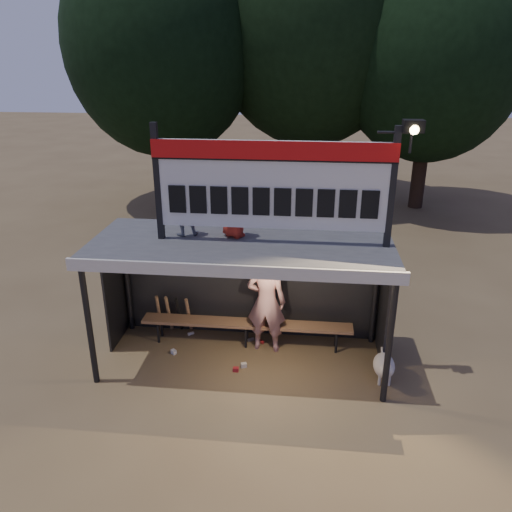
{
  "coord_description": "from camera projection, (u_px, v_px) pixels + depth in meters",
  "views": [
    {
      "loc": [
        1.06,
        -7.67,
        5.18
      ],
      "look_at": [
        0.2,
        0.4,
        1.9
      ],
      "focal_mm": 35.0,
      "sensor_mm": 36.0,
      "label": 1
    }
  ],
  "objects": [
    {
      "name": "player",
      "position": [
        266.0,
        302.0,
        9.12
      ],
      "size": [
        0.76,
        0.53,
        1.97
      ],
      "primitive_type": "imported",
      "rotation": [
        0.0,
        0.0,
        3.05
      ],
      "color": "silver",
      "rests_on": "ground"
    },
    {
      "name": "dog",
      "position": [
        384.0,
        366.0,
        8.45
      ],
      "size": [
        0.36,
        0.81,
        0.49
      ],
      "color": "beige",
      "rests_on": "ground"
    },
    {
      "name": "child_a",
      "position": [
        183.0,
        208.0,
        8.36
      ],
      "size": [
        0.56,
        0.5,
        0.96
      ],
      "primitive_type": "imported",
      "rotation": [
        0.0,
        0.0,
        3.49
      ],
      "color": "gray",
      "rests_on": "dugout_shelter"
    },
    {
      "name": "child_b",
      "position": [
        234.0,
        207.0,
        8.26
      ],
      "size": [
        0.61,
        0.57,
        1.05
      ],
      "primitive_type": "imported",
      "rotation": [
        0.0,
        0.0,
        2.5
      ],
      "color": "#A82619",
      "rests_on": "dugout_shelter"
    },
    {
      "name": "tree_left",
      "position": [
        162.0,
        44.0,
        16.66
      ],
      "size": [
        6.46,
        6.46,
        9.27
      ],
      "color": "#302115",
      "rests_on": "ground"
    },
    {
      "name": "litter",
      "position": [
        226.0,
        350.0,
        9.36
      ],
      "size": [
        1.71,
        1.22,
        0.08
      ],
      "color": "#A41C20",
      "rests_on": "ground"
    },
    {
      "name": "dugout_shelter",
      "position": [
        244.0,
        262.0,
        8.65
      ],
      "size": [
        5.1,
        2.08,
        2.32
      ],
      "color": "#414244",
      "rests_on": "ground"
    },
    {
      "name": "ground",
      "position": [
        243.0,
        360.0,
        9.12
      ],
      "size": [
        80.0,
        80.0,
        0.0
      ],
      "primitive_type": "plane",
      "color": "brown",
      "rests_on": "ground"
    },
    {
      "name": "bench",
      "position": [
        246.0,
        324.0,
        9.46
      ],
      "size": [
        4.0,
        0.35,
        0.48
      ],
      "color": "#8D6442",
      "rests_on": "ground"
    },
    {
      "name": "bats",
      "position": [
        174.0,
        314.0,
        9.86
      ],
      "size": [
        0.68,
        0.35,
        0.84
      ],
      "color": "#986D47",
      "rests_on": "ground"
    },
    {
      "name": "scoreboard_assembly",
      "position": [
        276.0,
        182.0,
        7.81
      ],
      "size": [
        4.1,
        0.27,
        1.99
      ],
      "color": "black",
      "rests_on": "dugout_shelter"
    },
    {
      "name": "tree_right",
      "position": [
        434.0,
        55.0,
        16.37
      ],
      "size": [
        6.08,
        6.08,
        8.72
      ],
      "color": "black",
      "rests_on": "ground"
    },
    {
      "name": "tree_mid",
      "position": [
        313.0,
        24.0,
        17.31
      ],
      "size": [
        7.22,
        7.22,
        10.36
      ],
      "color": "#301F15",
      "rests_on": "ground"
    }
  ]
}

